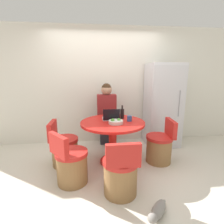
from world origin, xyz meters
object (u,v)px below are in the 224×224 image
at_px(chair_near_left_corner, 71,165).
at_px(cat, 158,211).
at_px(bottle, 122,113).
at_px(fruit_bowl, 116,122).
at_px(dining_table, 113,132).
at_px(laptop, 111,118).
at_px(refrigerator, 163,105).
at_px(chair_right_side, 160,147).
at_px(chair_left_side, 64,150).
at_px(chair_near_camera, 121,175).
at_px(person_seated, 106,112).

bearing_deg(chair_near_left_corner, cat, -164.71).
bearing_deg(bottle, fruit_bowl, -117.22).
xyz_separation_m(dining_table, laptop, (-0.01, 0.13, 0.23)).
height_order(refrigerator, fruit_bowl, refrigerator).
relative_size(dining_table, chair_right_side, 1.41).
xyz_separation_m(dining_table, chair_right_side, (0.86, -0.07, -0.30)).
xyz_separation_m(chair_near_left_corner, chair_right_side, (1.53, 0.46, 0.00)).
relative_size(chair_near_left_corner, chair_left_side, 1.00).
distance_m(chair_near_camera, chair_left_side, 1.23).
distance_m(person_seated, fruit_bowl, 0.91).
height_order(chair_right_side, cat, chair_right_side).
distance_m(refrigerator, chair_near_camera, 2.09).
height_order(chair_near_camera, fruit_bowl, fruit_bowl).
bearing_deg(person_seated, chair_right_side, 136.57).
relative_size(dining_table, person_seated, 0.81).
bearing_deg(refrigerator, chair_near_camera, -126.87).
relative_size(chair_near_camera, cat, 2.19).
bearing_deg(bottle, chair_right_side, -21.58).
distance_m(chair_near_left_corner, person_seated, 1.54).
xyz_separation_m(dining_table, cat, (0.36, -1.30, -0.50)).
bearing_deg(chair_near_left_corner, fruit_bowl, -98.44).
bearing_deg(fruit_bowl, dining_table, 107.16).
bearing_deg(laptop, refrigerator, -153.59).
distance_m(chair_left_side, laptop, 1.00).
bearing_deg(chair_near_left_corner, chair_near_camera, -153.89).
bearing_deg(refrigerator, chair_left_side, -160.78).
xyz_separation_m(chair_near_camera, person_seated, (-0.05, 1.64, 0.50)).
height_order(chair_near_left_corner, fruit_bowl, fruit_bowl).
relative_size(refrigerator, person_seated, 1.30).
bearing_deg(person_seated, chair_left_side, 43.04).
height_order(person_seated, laptop, person_seated).
distance_m(refrigerator, chair_near_left_corner, 2.35).
bearing_deg(chair_near_camera, fruit_bowl, -92.92).
height_order(chair_left_side, person_seated, person_seated).
xyz_separation_m(chair_near_camera, chair_right_side, (0.85, 0.79, 0.00)).
distance_m(dining_table, chair_left_side, 0.91).
bearing_deg(laptop, chair_left_side, 7.69).
bearing_deg(fruit_bowl, bottle, 62.78).
xyz_separation_m(chair_left_side, fruit_bowl, (0.90, -0.14, 0.52)).
relative_size(refrigerator, chair_right_side, 2.26).
bearing_deg(bottle, chair_near_left_corner, -140.57).
xyz_separation_m(chair_left_side, chair_right_side, (1.71, -0.09, 0.00)).
distance_m(refrigerator, laptop, 1.36).
relative_size(laptop, cat, 0.82).
relative_size(refrigerator, fruit_bowl, 7.38).
bearing_deg(cat, dining_table, -123.27).
xyz_separation_m(refrigerator, cat, (-0.84, -2.04, -0.82)).
bearing_deg(chair_near_camera, person_seated, -88.64).
xyz_separation_m(dining_table, bottle, (0.20, 0.19, 0.28)).
bearing_deg(fruit_bowl, cat, -74.73).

